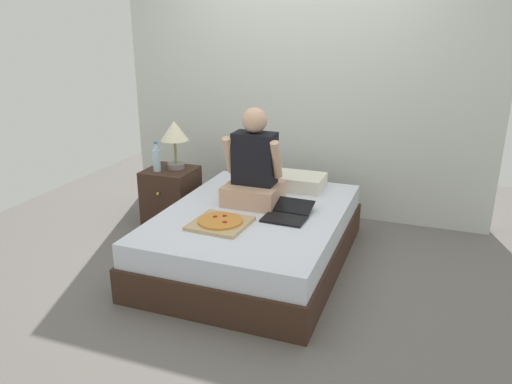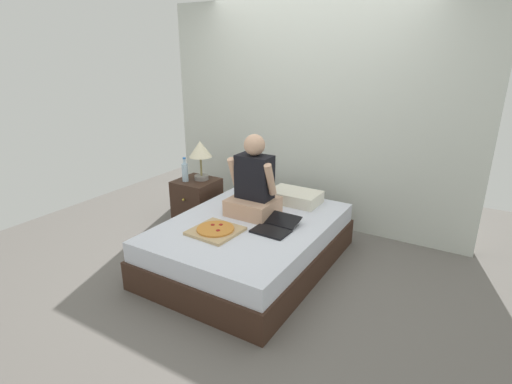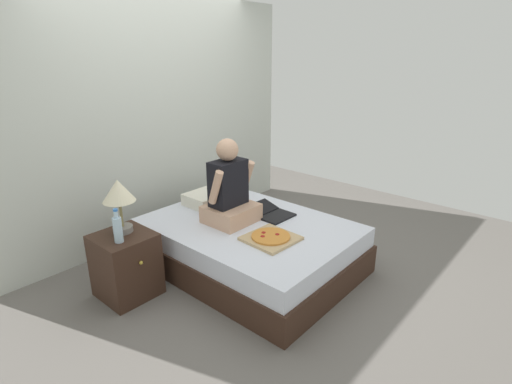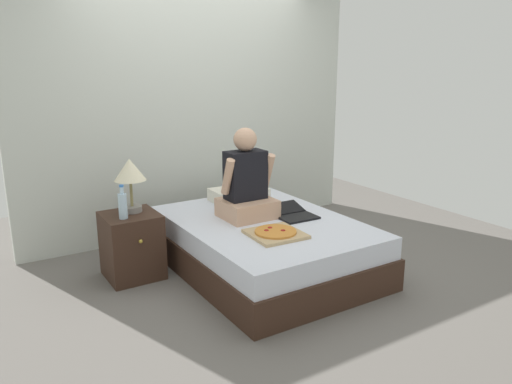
% 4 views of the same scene
% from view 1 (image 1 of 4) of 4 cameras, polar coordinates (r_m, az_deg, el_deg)
% --- Properties ---
extents(ground_plane, '(5.68, 5.68, 0.00)m').
position_cam_1_polar(ground_plane, '(4.12, -0.19, -7.92)').
color(ground_plane, '#66605B').
extents(wall_back, '(3.68, 0.12, 2.50)m').
position_cam_1_polar(wall_back, '(4.96, 5.26, 11.81)').
color(wall_back, silver).
rests_on(wall_back, ground).
extents(bed, '(1.39, 1.90, 0.44)m').
position_cam_1_polar(bed, '(4.03, -0.19, -5.14)').
color(bed, '#382319').
rests_on(bed, ground).
extents(nightstand_left, '(0.44, 0.47, 0.55)m').
position_cam_1_polar(nightstand_left, '(4.81, -9.64, -0.57)').
color(nightstand_left, '#382319').
rests_on(nightstand_left, ground).
extents(lamp_on_left_nightstand, '(0.26, 0.26, 0.45)m').
position_cam_1_polar(lamp_on_left_nightstand, '(4.67, -9.31, 6.54)').
color(lamp_on_left_nightstand, gray).
rests_on(lamp_on_left_nightstand, nightstand_left).
extents(water_bottle, '(0.07, 0.07, 0.28)m').
position_cam_1_polar(water_bottle, '(4.66, -11.30, 3.68)').
color(water_bottle, silver).
rests_on(water_bottle, nightstand_left).
extents(pillow, '(0.52, 0.34, 0.12)m').
position_cam_1_polar(pillow, '(4.48, 4.45, 1.27)').
color(pillow, silver).
rests_on(pillow, bed).
extents(person_seated, '(0.47, 0.40, 0.78)m').
position_cam_1_polar(person_seated, '(4.03, -0.23, 2.67)').
color(person_seated, tan).
rests_on(person_seated, bed).
extents(laptop, '(0.33, 0.42, 0.07)m').
position_cam_1_polar(laptop, '(3.81, 3.58, -2.58)').
color(laptop, black).
rests_on(laptop, bed).
extents(pizza_box, '(0.42, 0.42, 0.05)m').
position_cam_1_polar(pizza_box, '(3.67, -4.11, -3.51)').
color(pizza_box, tan).
rests_on(pizza_box, bed).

